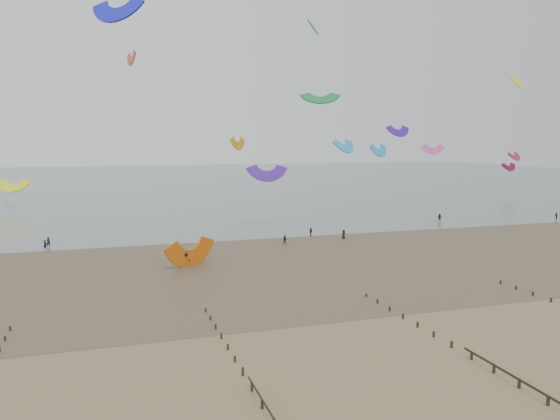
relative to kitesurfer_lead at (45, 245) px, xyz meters
The scene contains 6 objects.
ground 61.27m from the kitesurfer_lead, 57.57° to the right, with size 500.00×500.00×0.00m, color brown.
sea_and_shore 33.59m from the kitesurfer_lead, 31.03° to the right, with size 500.00×665.00×0.03m.
kitesurfer_lead is the anchor object (origin of this frame).
kitesurfers 48.26m from the kitesurfer_lead, ahead, with size 104.45×26.98×1.90m.
grounded_kite 27.45m from the kitesurfer_lead, 41.34° to the right, with size 7.58×3.97×5.77m, color #D75C0D, non-canonical shape.
kites_airborne 51.51m from the kitesurfer_lead, 55.92° to the left, with size 242.34×123.21×45.21m.
Camera 1 is at (-23.04, -41.26, 17.26)m, focal length 35.00 mm.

